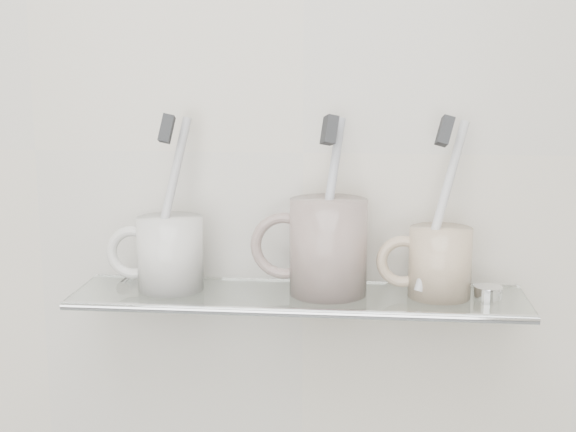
# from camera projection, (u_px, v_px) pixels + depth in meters

# --- Properties ---
(wall_back) EXTENTS (2.50, 0.00, 2.50)m
(wall_back) POSITION_uv_depth(u_px,v_px,m) (303.00, 153.00, 0.92)
(wall_back) COLOR beige
(wall_back) RESTS_ON ground
(shelf_glass) EXTENTS (0.50, 0.12, 0.01)m
(shelf_glass) POSITION_uv_depth(u_px,v_px,m) (298.00, 297.00, 0.89)
(shelf_glass) COLOR silver
(shelf_glass) RESTS_ON wall_back
(shelf_rail) EXTENTS (0.50, 0.01, 0.01)m
(shelf_rail) POSITION_uv_depth(u_px,v_px,m) (293.00, 312.00, 0.83)
(shelf_rail) COLOR silver
(shelf_rail) RESTS_ON shelf_glass
(bracket_left) EXTENTS (0.02, 0.03, 0.02)m
(bracket_left) POSITION_uv_depth(u_px,v_px,m) (127.00, 290.00, 0.96)
(bracket_left) COLOR silver
(bracket_left) RESTS_ON wall_back
(bracket_right) EXTENTS (0.02, 0.03, 0.02)m
(bracket_right) POSITION_uv_depth(u_px,v_px,m) (484.00, 300.00, 0.92)
(bracket_right) COLOR silver
(bracket_right) RESTS_ON wall_back
(mug_left) EXTENTS (0.09, 0.09, 0.08)m
(mug_left) POSITION_uv_depth(u_px,v_px,m) (170.00, 253.00, 0.90)
(mug_left) COLOR silver
(mug_left) RESTS_ON shelf_glass
(mug_left_handle) EXTENTS (0.06, 0.01, 0.06)m
(mug_left_handle) POSITION_uv_depth(u_px,v_px,m) (133.00, 253.00, 0.90)
(mug_left_handle) COLOR silver
(mug_left_handle) RESTS_ON mug_left
(toothbrush_left) EXTENTS (0.05, 0.05, 0.19)m
(toothbrush_left) POSITION_uv_depth(u_px,v_px,m) (169.00, 201.00, 0.89)
(toothbrush_left) COLOR #B7B7B7
(toothbrush_left) RESTS_ON mug_left
(bristles_left) EXTENTS (0.02, 0.03, 0.04)m
(bristles_left) POSITION_uv_depth(u_px,v_px,m) (167.00, 129.00, 0.87)
(bristles_left) COLOR #2B2D2F
(bristles_left) RESTS_ON toothbrush_left
(mug_center) EXTENTS (0.11, 0.11, 0.11)m
(mug_center) POSITION_uv_depth(u_px,v_px,m) (328.00, 247.00, 0.88)
(mug_center) COLOR silver
(mug_center) RESTS_ON shelf_glass
(mug_center_handle) EXTENTS (0.08, 0.01, 0.08)m
(mug_center_handle) POSITION_uv_depth(u_px,v_px,m) (284.00, 246.00, 0.88)
(mug_center_handle) COLOR silver
(mug_center_handle) RESTS_ON mug_center
(toothbrush_center) EXTENTS (0.04, 0.06, 0.19)m
(toothbrush_center) POSITION_uv_depth(u_px,v_px,m) (329.00, 204.00, 0.87)
(toothbrush_center) COLOR #B2B9C9
(toothbrush_center) RESTS_ON mug_center
(bristles_center) EXTENTS (0.02, 0.03, 0.04)m
(bristles_center) POSITION_uv_depth(u_px,v_px,m) (329.00, 130.00, 0.86)
(bristles_center) COLOR #2B2D2F
(bristles_center) RESTS_ON toothbrush_center
(mug_right) EXTENTS (0.07, 0.07, 0.08)m
(mug_right) POSITION_uv_depth(u_px,v_px,m) (440.00, 262.00, 0.87)
(mug_right) COLOR beige
(mug_right) RESTS_ON shelf_glass
(mug_right_handle) EXTENTS (0.06, 0.01, 0.06)m
(mug_right_handle) POSITION_uv_depth(u_px,v_px,m) (403.00, 262.00, 0.87)
(mug_right_handle) COLOR beige
(mug_right_handle) RESTS_ON mug_right
(toothbrush_right) EXTENTS (0.06, 0.06, 0.18)m
(toothbrush_right) POSITION_uv_depth(u_px,v_px,m) (442.00, 206.00, 0.86)
(toothbrush_right) COLOR silver
(toothbrush_right) RESTS_ON mug_right
(bristles_right) EXTENTS (0.02, 0.03, 0.04)m
(bristles_right) POSITION_uv_depth(u_px,v_px,m) (445.00, 131.00, 0.84)
(bristles_right) COLOR #2B2D2F
(bristles_right) RESTS_ON toothbrush_right
(chrome_cap) EXTENTS (0.03, 0.03, 0.01)m
(chrome_cap) POSITION_uv_depth(u_px,v_px,m) (488.00, 292.00, 0.87)
(chrome_cap) COLOR silver
(chrome_cap) RESTS_ON shelf_glass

